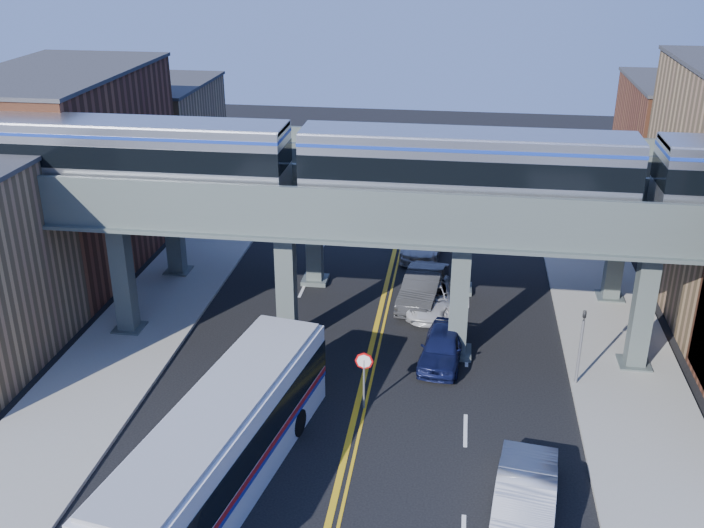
% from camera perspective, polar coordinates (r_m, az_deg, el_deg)
% --- Properties ---
extents(ground, '(120.00, 120.00, 0.00)m').
position_cam_1_polar(ground, '(30.71, -0.44, -13.47)').
color(ground, black).
rests_on(ground, ground).
extents(sidewalk_west, '(5.00, 70.00, 0.16)m').
position_cam_1_polar(sidewalk_west, '(41.74, -14.17, -3.40)').
color(sidewalk_west, gray).
rests_on(sidewalk_west, ground).
extents(sidewalk_east, '(5.00, 70.00, 0.16)m').
position_cam_1_polar(sidewalk_east, '(39.65, 18.57, -5.47)').
color(sidewalk_east, gray).
rests_on(sidewalk_east, ground).
extents(building_west_b, '(8.00, 14.00, 11.00)m').
position_cam_1_polar(building_west_b, '(47.76, -20.05, 6.32)').
color(building_west_b, brown).
rests_on(building_west_b, ground).
extents(building_west_c, '(8.00, 10.00, 8.00)m').
position_cam_1_polar(building_west_c, '(59.47, -14.21, 8.72)').
color(building_west_c, '#9C7B50').
rests_on(building_west_c, ground).
extents(building_east_c, '(8.00, 10.00, 9.00)m').
position_cam_1_polar(building_east_c, '(57.00, 23.12, 7.44)').
color(building_east_c, brown).
rests_on(building_east_c, ground).
extents(elevated_viaduct_near, '(52.00, 3.60, 7.40)m').
position_cam_1_polar(elevated_viaduct_near, '(34.60, 1.50, 3.21)').
color(elevated_viaduct_near, '#444F4C').
rests_on(elevated_viaduct_near, ground).
extents(elevated_viaduct_far, '(52.00, 3.60, 7.40)m').
position_cam_1_polar(elevated_viaduct_far, '(41.20, 2.65, 6.56)').
color(elevated_viaduct_far, '#444F4C').
rests_on(elevated_viaduct_far, ground).
extents(transit_train, '(43.59, 2.73, 3.18)m').
position_cam_1_polar(transit_train, '(33.57, 8.30, 7.10)').
color(transit_train, black).
rests_on(transit_train, elevated_viaduct_near).
extents(stop_sign, '(0.76, 0.09, 2.63)m').
position_cam_1_polar(stop_sign, '(32.14, 0.88, -7.82)').
color(stop_sign, slate).
rests_on(stop_sign, ground).
extents(traffic_signal, '(0.15, 0.18, 4.10)m').
position_cam_1_polar(traffic_signal, '(34.73, 16.33, -5.28)').
color(traffic_signal, slate).
rests_on(traffic_signal, ground).
extents(transit_bus, '(5.14, 13.48, 3.39)m').
position_cam_1_polar(transit_bus, '(28.43, -9.42, -12.91)').
color(transit_bus, silver).
rests_on(transit_bus, ground).
extents(car_lane_a, '(2.35, 4.76, 1.56)m').
position_cam_1_polar(car_lane_a, '(36.15, 6.61, -5.96)').
color(car_lane_a, '#11163E').
rests_on(car_lane_a, ground).
extents(car_lane_b, '(2.60, 5.59, 1.77)m').
position_cam_1_polar(car_lane_b, '(41.40, 5.17, -1.72)').
color(car_lane_b, '#2E2F31').
rests_on(car_lane_b, ground).
extents(car_lane_c, '(2.61, 5.17, 1.40)m').
position_cam_1_polar(car_lane_c, '(40.85, 5.62, -2.39)').
color(car_lane_c, silver).
rests_on(car_lane_c, ground).
extents(car_lane_d, '(2.86, 5.71, 1.59)m').
position_cam_1_polar(car_lane_d, '(47.69, 5.28, 1.66)').
color(car_lane_d, silver).
rests_on(car_lane_d, ground).
extents(car_parked_curb, '(2.65, 5.81, 1.85)m').
position_cam_1_polar(car_parked_curb, '(28.05, 12.51, -15.89)').
color(car_parked_curb, '#A6A6AB').
rests_on(car_parked_curb, ground).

